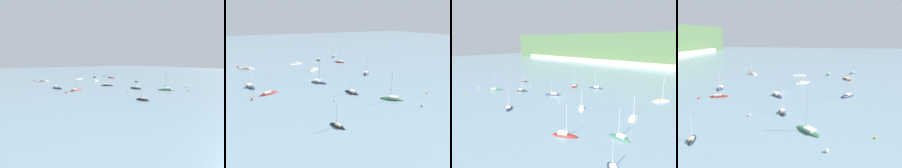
% 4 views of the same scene
% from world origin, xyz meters
% --- Properties ---
extents(ground_plane, '(600.00, 600.00, 0.00)m').
position_xyz_m(ground_plane, '(0.00, 0.00, 0.00)').
color(ground_plane, slate).
extents(shore_town_strip, '(388.16, 6.00, 4.53)m').
position_xyz_m(shore_town_strip, '(0.00, 134.21, 2.26)').
color(shore_town_strip, beige).
rests_on(shore_town_strip, ground_plane).
extents(sailboat_0, '(7.92, 6.60, 9.35)m').
position_xyz_m(sailboat_0, '(-4.62, 0.60, 0.13)').
color(sailboat_0, '#232D4C').
rests_on(sailboat_0, ground_plane).
extents(sailboat_1, '(6.94, 8.78, 11.09)m').
position_xyz_m(sailboat_1, '(37.35, 25.39, 0.08)').
color(sailboat_1, silver).
rests_on(sailboat_1, ground_plane).
extents(sailboat_2, '(7.86, 5.28, 9.86)m').
position_xyz_m(sailboat_2, '(31.31, -28.12, 0.13)').
color(sailboat_2, maroon).
rests_on(sailboat_2, ground_plane).
extents(sailboat_4, '(4.37, 7.50, 10.42)m').
position_xyz_m(sailboat_4, '(-9.52, 21.95, 0.09)').
color(sailboat_4, maroon).
rests_on(sailboat_4, ground_plane).
extents(sailboat_5, '(6.99, 3.64, 7.86)m').
position_xyz_m(sailboat_5, '(-22.23, -5.08, 0.10)').
color(sailboat_5, black).
rests_on(sailboat_5, ground_plane).
extents(sailboat_6, '(7.07, 2.71, 9.23)m').
position_xyz_m(sailboat_6, '(43.05, -18.92, 0.13)').
color(sailboat_6, '#2D6647').
rests_on(sailboat_6, ground_plane).
extents(sailboat_7, '(6.94, 6.44, 10.16)m').
position_xyz_m(sailboat_7, '(-1.16, -25.78, 0.07)').
color(sailboat_7, '#232D4C').
rests_on(sailboat_7, ground_plane).
extents(sailboat_8, '(6.81, 7.69, 8.49)m').
position_xyz_m(sailboat_8, '(19.29, -6.44, 0.09)').
color(sailboat_8, white).
rests_on(sailboat_8, ground_plane).
extents(sailboat_9, '(5.21, 3.15, 6.55)m').
position_xyz_m(sailboat_9, '(-42.87, 11.21, 0.07)').
color(sailboat_9, black).
rests_on(sailboat_9, ground_plane).
extents(sailboat_10, '(8.11, 4.11, 8.79)m').
position_xyz_m(sailboat_10, '(1.63, 27.03, 0.12)').
color(sailboat_10, '#232D4C').
rests_on(sailboat_10, ground_plane).
extents(sailboat_11, '(4.65, 8.39, 8.62)m').
position_xyz_m(sailboat_11, '(38.50, -2.37, 0.10)').
color(sailboat_11, white).
rests_on(sailboat_11, ground_plane).
extents(sailboat_12, '(7.16, 7.60, 10.51)m').
position_xyz_m(sailboat_12, '(-34.06, -13.81, 0.10)').
color(sailboat_12, '#2D6647').
rests_on(sailboat_12, ground_plane).
extents(mooring_buoy_0, '(0.63, 0.63, 0.63)m').
position_xyz_m(mooring_buoy_0, '(-26.44, 3.81, 0.31)').
color(mooring_buoy_0, white).
rests_on(mooring_buoy_0, ground_plane).
extents(mooring_buoy_2, '(0.80, 0.80, 0.80)m').
position_xyz_m(mooring_buoy_2, '(-42.89, -18.29, 0.40)').
color(mooring_buoy_2, white).
rests_on(mooring_buoy_2, ground_plane).
extents(mooring_buoy_3, '(0.68, 0.68, 0.68)m').
position_xyz_m(mooring_buoy_3, '(-13.10, 28.04, 0.34)').
color(mooring_buoy_3, red).
rests_on(mooring_buoy_3, ground_plane).
extents(mooring_buoy_4, '(0.57, 0.57, 0.57)m').
position_xyz_m(mooring_buoy_4, '(-35.01, -29.15, 0.28)').
color(mooring_buoy_4, yellow).
rests_on(mooring_buoy_4, ground_plane).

